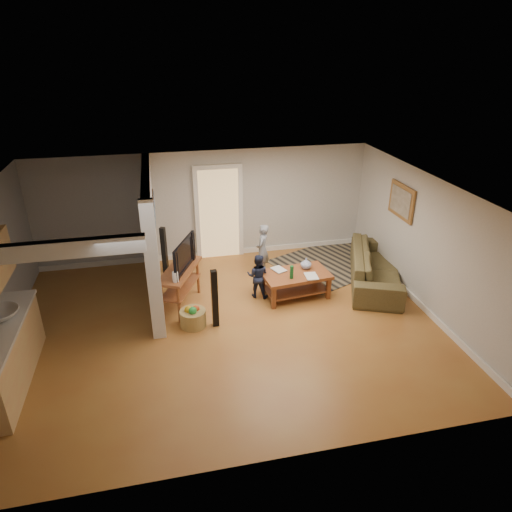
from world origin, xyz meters
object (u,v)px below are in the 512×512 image
Objects in this scene: coffee_table at (296,278)px; speaker_right at (164,250)px; toy_basket at (193,317)px; toddler at (258,296)px; sofa at (374,282)px; child at (262,273)px; tv_console at (180,273)px; speaker_left at (215,299)px.

coffee_table is 2.98m from speaker_right.
toy_basket is 1.57m from toddler.
child is at bearing 89.79° from sofa.
child is at bearing 46.08° from toy_basket.
speaker_left reaches higher than tv_console.
coffee_table reaches higher than toy_basket.
sofa is 2.34× the size of speaker_right.
tv_console is 1.19× the size of child.
speaker_right is at bearing 93.91° from sofa.
toddler is (1.76, -1.47, -0.53)m from speaker_right.
toy_basket is at bearing 167.72° from speaker_left.
sofa is 3.66m from speaker_left.
tv_console is 1.48× the size of toddler.
tv_console is 1.66m from toddler.
toy_basket is 0.41× the size of child.
tv_console is (-2.25, 0.08, 0.32)m from coffee_table.
speaker_right is at bearing 100.13° from toy_basket.
speaker_right is (-0.80, 2.32, -0.03)m from speaker_left.
tv_console is 0.97m from speaker_left.
child reaches higher than sofa.
tv_console is 2.87× the size of toy_basket.
coffee_table is 1.25m from child.
child is (1.67, 1.74, -0.17)m from toy_basket.
sofa is at bearing 5.48° from speaker_right.
toy_basket is (-3.90, -0.82, 0.17)m from sofa.
toddler is (1.50, 0.06, -0.72)m from tv_console.
tv_console is 0.91m from toy_basket.
coffee_table is at bearing -166.66° from toddler.
toddler is (1.36, 0.77, -0.17)m from toy_basket.
sofa is 4.11m from tv_console.
toddler is (-0.75, 0.14, -0.40)m from coffee_table.
sofa is at bearing 13.40° from speaker_left.
speaker_left is at bearing -157.48° from coffee_table.
sofa is 4.56m from speaker_right.
toddler reaches higher than toy_basket.
toy_basket is (-0.40, 0.08, -0.38)m from speaker_left.
tv_console is 1.56m from speaker_right.
child is at bearing 53.85° from speaker_left.
coffee_table is (-1.79, -0.19, 0.40)m from sofa.
speaker_left is (-1.71, -0.71, 0.15)m from coffee_table.
toy_basket is (-2.11, -0.63, -0.23)m from coffee_table.
coffee_table is 2.27m from tv_console.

